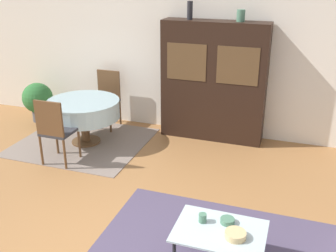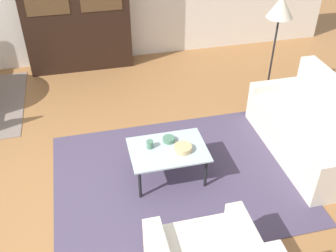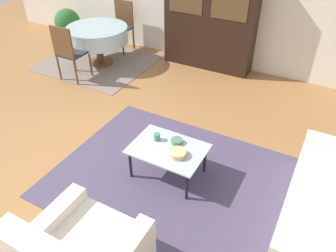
# 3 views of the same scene
# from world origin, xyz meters

# --- Properties ---
(ground_plane) EXTENTS (14.00, 14.00, 0.00)m
(ground_plane) POSITION_xyz_m (0.00, 0.00, 0.00)
(ground_plane) COLOR #9E6B3D
(area_rug) EXTENTS (2.88, 2.24, 0.01)m
(area_rug) POSITION_xyz_m (1.22, 0.23, 0.01)
(area_rug) COLOR #4C425B
(area_rug) RESTS_ON ground_plane
(dining_rug) EXTENTS (2.09, 1.88, 0.01)m
(dining_rug) POSITION_xyz_m (-1.69, 2.43, 0.01)
(dining_rug) COLOR gray
(dining_rug) RESTS_ON ground_plane
(coffee_table) EXTENTS (0.88, 0.63, 0.42)m
(coffee_table) POSITION_xyz_m (1.12, 0.26, 0.38)
(coffee_table) COLOR black
(coffee_table) RESTS_ON area_rug
(display_cabinet) EXTENTS (1.73, 0.41, 1.99)m
(display_cabinet) POSITION_xyz_m (0.32, 3.38, 1.00)
(display_cabinet) COLOR black
(display_cabinet) RESTS_ON ground_plane
(dining_table) EXTENTS (1.19, 1.19, 0.74)m
(dining_table) POSITION_xyz_m (-1.63, 2.45, 0.60)
(dining_table) COLOR brown
(dining_table) RESTS_ON dining_rug
(dining_chair_near) EXTENTS (0.44, 0.44, 1.02)m
(dining_chair_near) POSITION_xyz_m (-1.63, 1.63, 0.59)
(dining_chair_near) COLOR brown
(dining_chair_near) RESTS_ON dining_rug
(dining_chair_far) EXTENTS (0.44, 0.44, 1.02)m
(dining_chair_far) POSITION_xyz_m (-1.63, 3.26, 0.59)
(dining_chair_far) COLOR brown
(dining_chair_far) RESTS_ON dining_rug
(cup) EXTENTS (0.08, 0.08, 0.09)m
(cup) POSITION_xyz_m (0.93, 0.34, 0.47)
(cup) COLOR #4C7A60
(cup) RESTS_ON coffee_table
(bowl) EXTENTS (0.20, 0.20, 0.06)m
(bowl) POSITION_xyz_m (1.28, 0.20, 0.46)
(bowl) COLOR tan
(bowl) RESTS_ON coffee_table
(bowl_small) EXTENTS (0.14, 0.14, 0.05)m
(bowl_small) POSITION_xyz_m (1.17, 0.40, 0.45)
(bowl_small) COLOR #4C7A60
(bowl_small) RESTS_ON coffee_table
(potted_plant) EXTENTS (0.57, 0.57, 0.75)m
(potted_plant) POSITION_xyz_m (-2.99, 3.06, 0.44)
(potted_plant) COLOR #4C4C51
(potted_plant) RESTS_ON ground_plane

